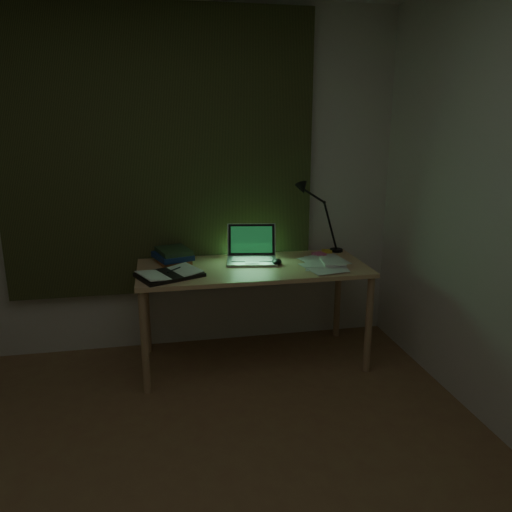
{
  "coord_description": "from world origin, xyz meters",
  "views": [
    {
      "loc": [
        -0.02,
        -1.67,
        1.68
      ],
      "look_at": [
        0.59,
        1.46,
        0.82
      ],
      "focal_mm": 35.0,
      "sensor_mm": 36.0,
      "label": 1
    }
  ],
  "objects_px": {
    "desk": "(253,314)",
    "desk_lamp": "(338,217)",
    "open_textbook": "(169,274)",
    "book_stack": "(173,255)",
    "laptop": "(252,245)",
    "loose_papers": "(325,262)"
  },
  "relations": [
    {
      "from": "open_textbook",
      "to": "book_stack",
      "type": "relative_size",
      "value": 1.45
    },
    {
      "from": "open_textbook",
      "to": "desk_lamp",
      "type": "distance_m",
      "value": 1.36
    },
    {
      "from": "desk",
      "to": "loose_papers",
      "type": "height_order",
      "value": "loose_papers"
    },
    {
      "from": "desk",
      "to": "open_textbook",
      "type": "xyz_separation_m",
      "value": [
        -0.57,
        -0.13,
        0.37
      ]
    },
    {
      "from": "desk",
      "to": "desk_lamp",
      "type": "height_order",
      "value": "desk_lamp"
    },
    {
      "from": "open_textbook",
      "to": "loose_papers",
      "type": "xyz_separation_m",
      "value": [
        1.08,
        0.1,
        -0.01
      ]
    },
    {
      "from": "open_textbook",
      "to": "book_stack",
      "type": "distance_m",
      "value": 0.33
    },
    {
      "from": "desk",
      "to": "book_stack",
      "type": "height_order",
      "value": "book_stack"
    },
    {
      "from": "open_textbook",
      "to": "desk_lamp",
      "type": "relative_size",
      "value": 0.73
    },
    {
      "from": "desk",
      "to": "desk_lamp",
      "type": "distance_m",
      "value": 0.98
    },
    {
      "from": "laptop",
      "to": "desk_lamp",
      "type": "height_order",
      "value": "desk_lamp"
    },
    {
      "from": "desk",
      "to": "book_stack",
      "type": "bearing_deg",
      "value": 160.48
    },
    {
      "from": "desk",
      "to": "loose_papers",
      "type": "relative_size",
      "value": 4.37
    },
    {
      "from": "laptop",
      "to": "loose_papers",
      "type": "height_order",
      "value": "laptop"
    },
    {
      "from": "book_stack",
      "to": "desk_lamp",
      "type": "distance_m",
      "value": 1.26
    },
    {
      "from": "book_stack",
      "to": "desk_lamp",
      "type": "xyz_separation_m",
      "value": [
        1.24,
        0.09,
        0.21
      ]
    },
    {
      "from": "book_stack",
      "to": "desk_lamp",
      "type": "relative_size",
      "value": 0.51
    },
    {
      "from": "book_stack",
      "to": "loose_papers",
      "type": "relative_size",
      "value": 0.75
    },
    {
      "from": "loose_papers",
      "to": "desk_lamp",
      "type": "height_order",
      "value": "desk_lamp"
    },
    {
      "from": "laptop",
      "to": "loose_papers",
      "type": "distance_m",
      "value": 0.53
    },
    {
      "from": "desk",
      "to": "open_textbook",
      "type": "relative_size",
      "value": 4.05
    },
    {
      "from": "desk",
      "to": "desk_lamp",
      "type": "bearing_deg",
      "value": 21.25
    }
  ]
}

